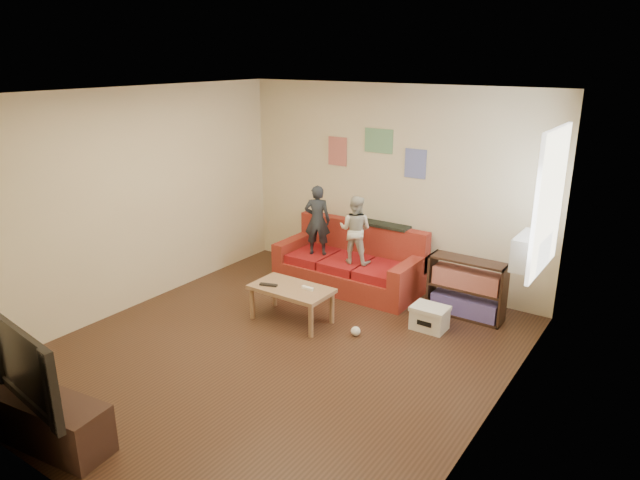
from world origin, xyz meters
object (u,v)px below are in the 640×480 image
Objects in this scene: tv_stand at (48,421)px; television at (37,361)px; child_b at (355,230)px; file_box at (430,318)px; coffee_table at (291,292)px; bookshelf at (466,291)px; sofa at (351,265)px; child_a at (317,220)px.

tv_stand is 0.96× the size of television.
child_b reaches higher than file_box.
bookshelf is (1.67, 1.28, -0.04)m from coffee_table.
bookshelf is at bearing 68.79° from file_box.
tv_stand is 0.55m from television.
file_box is 0.35× the size of television.
sofa is 0.78m from child_a.
file_box is (1.44, -0.63, -0.15)m from sofa.
sofa reaches higher than file_box.
television reaches higher than tv_stand.
file_box is at bearing 26.51° from coffee_table.
child_a is 1.07× the size of child_b.
television reaches higher than file_box.
sofa is 2.04× the size of child_a.
television reaches higher than sofa.
child_a is 4.18m from tv_stand.
coffee_table reaches higher than file_box.
television is (-0.29, -4.29, 0.47)m from sofa.
child_b is 2.22× the size of file_box.
file_box is at bearing 141.99° from child_a.
coffee_table is 2.11m from bookshelf.
television is at bearing -93.87° from sofa.
sofa is 1.74× the size of tv_stand.
file_box is at bearing -23.44° from sofa.
bookshelf is 2.24× the size of file_box.
file_box is 4.10m from television.
sofa is at bearing 177.65° from bookshelf.
file_box is 4.05m from tv_stand.
bookshelf is at bearing -2.35° from sofa.
sofa is 1.35m from coffee_table.
bookshelf is at bearing 158.28° from child_a.
television is (-1.95, -4.22, 0.44)m from bookshelf.
sofa is 2.15× the size of bookshelf.
tv_stand is (-0.44, -4.12, -0.66)m from child_b.
coffee_table is 2.35× the size of file_box.
child_b is 0.80× the size of tv_stand.
television is at bearing -115.35° from file_box.
coffee_table is at bearing 77.31° from tv_stand.
bookshelf is (1.51, 0.10, -0.54)m from child_b.
child_b is 0.94× the size of coffee_table.
coffee_table is 0.85× the size of tv_stand.
child_a is 1.37m from coffee_table.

